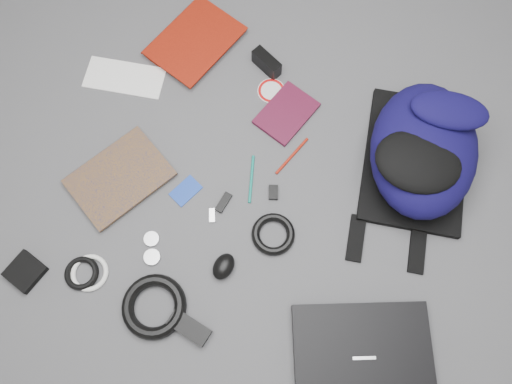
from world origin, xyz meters
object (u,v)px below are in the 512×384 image
at_px(laptop, 363,358).
at_px(mouse, 224,266).
at_px(compact_camera, 267,63).
at_px(backpack, 424,149).
at_px(power_brick, 189,327).
at_px(textbook_red, 171,24).
at_px(pouch, 25,272).
at_px(dvd_case, 286,113).
at_px(comic_book, 100,154).

height_order(laptop, mouse, mouse).
bearing_deg(compact_camera, backpack, 10.16).
height_order(backpack, power_brick, backpack).
distance_m(laptop, power_brick, 0.47).
xyz_separation_m(laptop, textbook_red, (-0.92, 0.75, -0.00)).
bearing_deg(backpack, power_brick, -132.49).
relative_size(laptop, compact_camera, 3.56).
height_order(backpack, pouch, backpack).
bearing_deg(compact_camera, power_brick, -58.04).
height_order(dvd_case, mouse, mouse).
bearing_deg(comic_book, backpack, 48.63).
bearing_deg(compact_camera, dvd_case, -23.27).
bearing_deg(backpack, comic_book, -170.31).
height_order(power_brick, pouch, power_brick).
bearing_deg(textbook_red, backpack, 6.29).
bearing_deg(textbook_red, dvd_case, -1.79).
xyz_separation_m(backpack, textbook_red, (-0.88, 0.16, -0.08)).
distance_m(compact_camera, pouch, 0.94).
bearing_deg(pouch, compact_camera, 66.55).
height_order(backpack, mouse, backpack).
relative_size(textbook_red, dvd_case, 1.57).
xyz_separation_m(mouse, power_brick, (-0.02, -0.18, -0.01)).
xyz_separation_m(textbook_red, power_brick, (0.46, -0.85, -0.00)).
relative_size(backpack, pouch, 5.22).
bearing_deg(mouse, textbook_red, 131.53).
bearing_deg(dvd_case, comic_book, -127.26).
height_order(backpack, textbook_red, backpack).
bearing_deg(compact_camera, mouse, -54.13).
xyz_separation_m(laptop, compact_camera, (-0.56, 0.73, 0.01)).
bearing_deg(pouch, dvd_case, 56.03).
bearing_deg(mouse, backpack, 57.59).
relative_size(textbook_red, compact_camera, 2.82).
bearing_deg(pouch, backpack, 38.84).
bearing_deg(pouch, power_brick, 4.34).
xyz_separation_m(laptop, mouse, (-0.43, 0.08, 0.00)).
bearing_deg(textbook_red, laptop, -22.85).
bearing_deg(power_brick, pouch, -166.33).
xyz_separation_m(textbook_red, compact_camera, (0.35, -0.02, 0.01)).
height_order(comic_book, power_brick, power_brick).
bearing_deg(dvd_case, backpack, 16.22).
bearing_deg(compact_camera, comic_book, -102.15).
bearing_deg(comic_book, textbook_red, 117.89).
xyz_separation_m(comic_book, dvd_case, (0.47, 0.34, -0.00)).
bearing_deg(comic_book, pouch, -66.06).
relative_size(textbook_red, comic_book, 1.03).
height_order(compact_camera, power_brick, compact_camera).
bearing_deg(backpack, dvd_case, 168.27).
bearing_deg(dvd_case, textbook_red, 178.43).
distance_m(textbook_red, power_brick, 0.97).
height_order(compact_camera, pouch, compact_camera).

